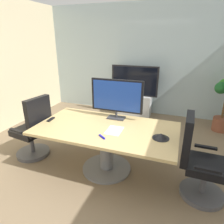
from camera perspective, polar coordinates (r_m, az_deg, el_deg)
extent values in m
plane|color=#7A664C|center=(3.08, -3.71, -18.80)|extent=(7.17, 7.17, 0.00)
cube|color=#9EB2B7|center=(5.37, 9.53, 14.35)|extent=(5.42, 0.10, 2.79)
cube|color=tan|center=(2.92, -1.68, -4.76)|extent=(2.05, 1.12, 0.04)
cylinder|color=slate|center=(3.09, -1.61, -10.84)|extent=(0.20, 0.20, 0.68)
cylinder|color=slate|center=(3.27, -1.55, -15.73)|extent=(0.76, 0.76, 0.03)
cylinder|color=#4C4C51|center=(3.87, -21.72, -10.83)|extent=(0.56, 0.56, 0.06)
cylinder|color=#4C4C51|center=(3.77, -22.14, -8.09)|extent=(0.07, 0.07, 0.36)
cube|color=black|center=(3.67, -22.60, -5.06)|extent=(0.54, 0.54, 0.10)
cube|color=black|center=(3.35, -20.40, -1.03)|extent=(0.16, 0.46, 0.60)
cube|color=black|center=(3.76, -19.66, -2.05)|extent=(0.28, 0.09, 0.03)
cube|color=black|center=(3.47, -25.90, -4.88)|extent=(0.28, 0.09, 0.03)
cylinder|color=#4C4C51|center=(3.06, 24.34, -20.54)|extent=(0.56, 0.56, 0.06)
cylinder|color=#4C4C51|center=(2.93, 24.97, -17.40)|extent=(0.07, 0.07, 0.36)
cube|color=black|center=(2.81, 25.65, -13.81)|extent=(0.50, 0.50, 0.10)
cube|color=black|center=(2.63, 20.89, -7.13)|extent=(0.11, 0.46, 0.60)
cube|color=black|center=(2.52, 25.87, -14.69)|extent=(0.28, 0.06, 0.03)
cube|color=black|center=(2.97, 25.42, -9.11)|extent=(0.28, 0.06, 0.03)
cube|color=#333338|center=(3.22, 1.25, -1.66)|extent=(0.28, 0.18, 0.02)
cylinder|color=#333338|center=(3.20, 1.26, -0.70)|extent=(0.04, 0.04, 0.10)
cube|color=black|center=(3.11, 1.38, 4.70)|extent=(0.84, 0.04, 0.52)
cube|color=navy|center=(3.09, 1.26, 4.60)|extent=(0.77, 0.01, 0.47)
cube|color=#B7BABC|center=(5.31, 6.29, 2.05)|extent=(0.90, 0.36, 0.55)
cube|color=black|center=(5.12, 6.53, 8.95)|extent=(1.20, 0.06, 0.76)
cube|color=black|center=(5.09, 6.43, 8.88)|extent=(1.12, 0.01, 0.69)
cylinder|color=brown|center=(5.04, 28.82, -3.07)|extent=(0.34, 0.34, 0.30)
cylinder|color=brown|center=(4.92, 29.55, 0.89)|extent=(0.05, 0.05, 0.44)
sphere|color=#1D5926|center=(4.78, 28.92, 6.10)|extent=(0.25, 0.25, 0.25)
cone|color=black|center=(2.66, 13.92, -6.71)|extent=(0.19, 0.19, 0.07)
cylinder|color=black|center=(2.67, 13.87, -7.30)|extent=(0.22, 0.22, 0.01)
cube|color=black|center=(3.30, -17.23, -2.05)|extent=(0.06, 0.17, 0.02)
cube|color=#1919A5|center=(2.62, -2.92, -7.16)|extent=(0.12, 0.09, 0.02)
cube|color=white|center=(2.80, 0.64, -5.36)|extent=(0.22, 0.30, 0.01)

